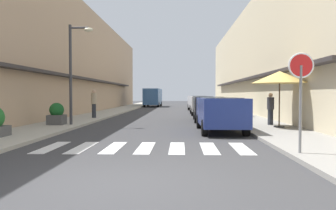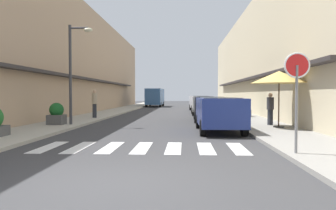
{
  "view_description": "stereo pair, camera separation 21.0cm",
  "coord_description": "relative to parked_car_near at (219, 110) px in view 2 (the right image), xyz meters",
  "views": [
    {
      "loc": [
        1.06,
        -5.69,
        1.6
      ],
      "look_at": [
        0.34,
        12.65,
        1.01
      ],
      "focal_mm": 34.69,
      "sensor_mm": 36.0,
      "label": 1
    },
    {
      "loc": [
        1.26,
        -5.68,
        1.6
      ],
      "look_at": [
        0.34,
        12.65,
        1.01
      ],
      "focal_mm": 34.69,
      "sensor_mm": 36.0,
      "label": 2
    }
  ],
  "objects": [
    {
      "name": "ground_plane",
      "position": [
        -2.75,
        11.75,
        -0.92
      ],
      "size": [
        109.71,
        109.71,
        0.0
      ],
      "primitive_type": "plane",
      "color": "#38383A"
    },
    {
      "name": "planter_midblock",
      "position": [
        -7.81,
        1.85,
        -0.29
      ],
      "size": [
        0.76,
        0.76,
        1.07
      ],
      "color": "#4C4C4C",
      "rests_on": "sidewalk_left"
    },
    {
      "name": "sidewalk_left",
      "position": [
        -7.87,
        11.75,
        -0.86
      ],
      "size": [
        2.66,
        69.82,
        0.12
      ],
      "primitive_type": "cube",
      "color": "#ADA899",
      "rests_on": "ground_plane"
    },
    {
      "name": "cafe_umbrella",
      "position": [
        2.77,
        0.95,
        1.45
      ],
      "size": [
        2.54,
        2.54,
        2.54
      ],
      "color": "#262626",
      "rests_on": "sidewalk_right"
    },
    {
      "name": "pedestrian_walking_far",
      "position": [
        2.69,
        2.08,
        0.01
      ],
      "size": [
        0.34,
        0.34,
        1.55
      ],
      "rotation": [
        0.0,
        0.0,
        2.76
      ],
      "color": "#282B33",
      "rests_on": "sidewalk_right"
    },
    {
      "name": "street_lamp",
      "position": [
        -6.91,
        1.89,
        2.22
      ],
      "size": [
        1.19,
        0.28,
        4.9
      ],
      "color": "#38383D",
      "rests_on": "sidewalk_left"
    },
    {
      "name": "building_row_right",
      "position": [
        6.21,
        13.24,
        3.51
      ],
      "size": [
        5.5,
        46.88,
        8.88
      ],
      "color": "beige",
      "rests_on": "ground_plane"
    },
    {
      "name": "round_street_sign",
      "position": [
        1.33,
        -5.59,
        1.14
      ],
      "size": [
        0.65,
        0.07,
        2.54
      ],
      "color": "slate",
      "rests_on": "sidewalk_right"
    },
    {
      "name": "parked_car_mid",
      "position": [
        0.0,
        5.57,
        -0.0
      ],
      "size": [
        1.86,
        4.2,
        1.47
      ],
      "color": "black",
      "rests_on": "ground_plane"
    },
    {
      "name": "parked_car_far",
      "position": [
        0.0,
        11.73,
        -0.0
      ],
      "size": [
        1.82,
        4.03,
        1.47
      ],
      "color": "silver",
      "rests_on": "ground_plane"
    },
    {
      "name": "building_row_left",
      "position": [
        -11.7,
        13.24,
        3.48
      ],
      "size": [
        5.5,
        46.88,
        8.8
      ],
      "color": "tan",
      "rests_on": "ground_plane"
    },
    {
      "name": "parked_car_distant",
      "position": [
        0.0,
        17.83,
        -0.0
      ],
      "size": [
        1.95,
        4.29,
        1.47
      ],
      "color": "silver",
      "rests_on": "ground_plane"
    },
    {
      "name": "parked_car_near",
      "position": [
        0.0,
        0.0,
        0.0
      ],
      "size": [
        1.87,
        4.36,
        1.47
      ],
      "color": "navy",
      "rests_on": "ground_plane"
    },
    {
      "name": "sidewalk_right",
      "position": [
        2.38,
        11.75,
        -0.86
      ],
      "size": [
        2.66,
        69.82,
        0.12
      ],
      "primitive_type": "cube",
      "color": "gray",
      "rests_on": "ground_plane"
    },
    {
      "name": "delivery_van",
      "position": [
        -5.34,
        28.58,
        0.48
      ],
      "size": [
        2.14,
        5.46,
        2.37
      ],
      "color": "#33598C",
      "rests_on": "ground_plane"
    },
    {
      "name": "planter_far",
      "position": [
        2.45,
        8.25,
        -0.25
      ],
      "size": [
        1.0,
        1.0,
        1.21
      ],
      "color": "slate",
      "rests_on": "sidewalk_right"
    },
    {
      "name": "pedestrian_walking_near",
      "position": [
        -7.23,
        6.57,
        0.16
      ],
      "size": [
        0.34,
        0.34,
        1.81
      ],
      "rotation": [
        0.0,
        0.0,
        6.11
      ],
      "color": "#282B33",
      "rests_on": "sidewalk_left"
    },
    {
      "name": "crosswalk",
      "position": [
        -2.75,
        -4.28,
        -0.92
      ],
      "size": [
        6.15,
        2.2,
        0.01
      ],
      "color": "silver",
      "rests_on": "ground_plane"
    }
  ]
}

